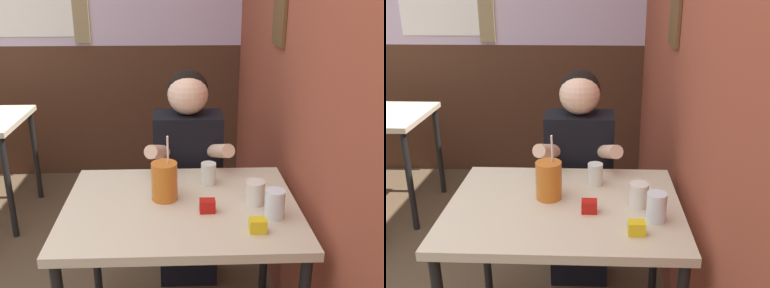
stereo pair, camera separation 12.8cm
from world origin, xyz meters
TOP-DOWN VIEW (x-y plane):
  - brick_wall_right at (1.35, 1.19)m, footprint 0.08×4.37m
  - back_wall at (-0.01, 2.40)m, footprint 5.65×0.09m
  - main_table at (0.81, 0.41)m, footprint 0.93×0.70m
  - person_seated at (0.86, 0.92)m, footprint 0.42×0.40m
  - cocktail_pitcher at (0.75, 0.46)m, footprint 0.11×0.11m
  - glass_near_pitcher at (1.16, 0.30)m, footprint 0.07×0.07m
  - glass_center at (0.93, 0.59)m, footprint 0.07×0.07m
  - glass_far_side at (1.11, 0.41)m, footprint 0.08×0.08m
  - condiment_ketchup at (0.91, 0.35)m, footprint 0.06×0.04m
  - condiment_mustard at (1.08, 0.20)m, footprint 0.06×0.04m

SIDE VIEW (x-z plane):
  - person_seated at x=0.86m, z-range 0.03..1.20m
  - main_table at x=0.81m, z-range 0.29..1.02m
  - condiment_ketchup at x=0.91m, z-range 0.73..0.78m
  - condiment_mustard at x=1.08m, z-range 0.73..0.78m
  - glass_far_side at x=1.11m, z-range 0.73..0.83m
  - glass_center at x=0.93m, z-range 0.73..0.83m
  - glass_near_pitcher at x=1.16m, z-range 0.73..0.84m
  - cocktail_pitcher at x=0.75m, z-range 0.67..0.95m
  - brick_wall_right at x=1.35m, z-range 0.00..2.70m
  - back_wall at x=-0.01m, z-range 0.00..2.70m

